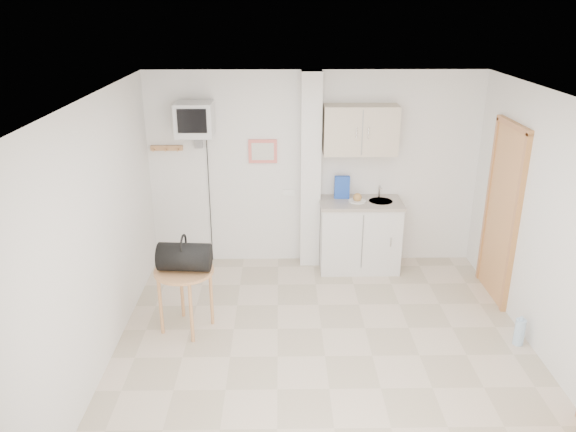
{
  "coord_description": "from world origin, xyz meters",
  "views": [
    {
      "loc": [
        -0.43,
        -4.65,
        3.26
      ],
      "look_at": [
        -0.36,
        0.6,
        1.25
      ],
      "focal_mm": 35.0,
      "sensor_mm": 36.0,
      "label": 1
    }
  ],
  "objects_px": {
    "crt_television": "(195,120)",
    "water_bottle": "(520,332)",
    "round_table": "(185,278)",
    "duffel_bag": "(184,257)"
  },
  "relations": [
    {
      "from": "crt_television",
      "to": "water_bottle",
      "type": "xyz_separation_m",
      "value": [
        3.43,
        -1.84,
        -1.79
      ]
    },
    {
      "from": "round_table",
      "to": "duffel_bag",
      "type": "relative_size",
      "value": 1.27
    },
    {
      "from": "crt_television",
      "to": "round_table",
      "type": "height_order",
      "value": "crt_television"
    },
    {
      "from": "round_table",
      "to": "crt_television",
      "type": "bearing_deg",
      "value": 91.03
    },
    {
      "from": "round_table",
      "to": "duffel_bag",
      "type": "height_order",
      "value": "duffel_bag"
    },
    {
      "from": "round_table",
      "to": "duffel_bag",
      "type": "xyz_separation_m",
      "value": [
        0.01,
        -0.0,
        0.24
      ]
    },
    {
      "from": "crt_television",
      "to": "round_table",
      "type": "xyz_separation_m",
      "value": [
        0.03,
        -1.49,
        -1.34
      ]
    },
    {
      "from": "round_table",
      "to": "water_bottle",
      "type": "height_order",
      "value": "round_table"
    },
    {
      "from": "crt_television",
      "to": "round_table",
      "type": "distance_m",
      "value": 2.0
    },
    {
      "from": "round_table",
      "to": "duffel_bag",
      "type": "distance_m",
      "value": 0.24
    }
  ]
}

